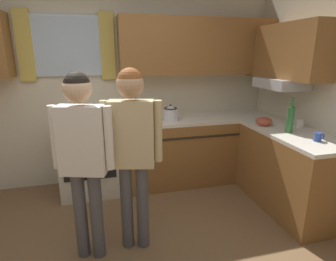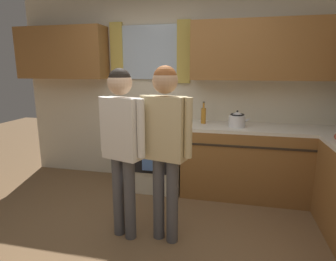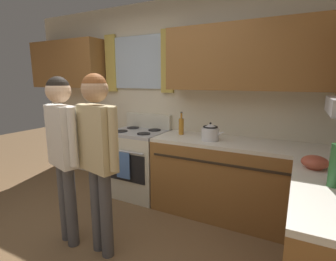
# 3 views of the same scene
# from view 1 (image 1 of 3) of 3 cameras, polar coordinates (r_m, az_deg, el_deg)

# --- Properties ---
(back_wall_unit) EXTENTS (4.60, 0.42, 2.60)m
(back_wall_unit) POSITION_cam_1_polar(r_m,az_deg,el_deg) (3.65, -12.90, 11.99)
(back_wall_unit) COLOR beige
(back_wall_unit) RESTS_ON ground
(kitchen_counter_run) EXTENTS (2.14, 1.90, 0.90)m
(kitchen_counter_run) POSITION_cam_1_polar(r_m,az_deg,el_deg) (3.63, 12.45, -5.17)
(kitchen_counter_run) COLOR brown
(kitchen_counter_run) RESTS_ON ground
(stove_oven) EXTENTS (0.72, 0.67, 1.10)m
(stove_oven) POSITION_cam_1_polar(r_m,az_deg,el_deg) (3.60, -15.97, -5.29)
(stove_oven) COLOR beige
(stove_oven) RESTS_ON ground
(bottle_oil_amber) EXTENTS (0.06, 0.06, 0.29)m
(bottle_oil_amber) POSITION_cam_1_polar(r_m,az_deg,el_deg) (3.54, -6.71, 4.00)
(bottle_oil_amber) COLOR #B27223
(bottle_oil_amber) RESTS_ON kitchen_counter_run
(bottle_wine_green) EXTENTS (0.08, 0.08, 0.39)m
(bottle_wine_green) POSITION_cam_1_polar(r_m,az_deg,el_deg) (3.21, 24.24, 2.25)
(bottle_wine_green) COLOR #2D6633
(bottle_wine_green) RESTS_ON kitchen_counter_run
(mug_cobalt_blue) EXTENTS (0.11, 0.07, 0.08)m
(mug_cobalt_blue) POSITION_cam_1_polar(r_m,az_deg,el_deg) (3.04, 28.96, -1.18)
(mug_cobalt_blue) COLOR #2D479E
(mug_cobalt_blue) RESTS_ON kitchen_counter_run
(mug_ceramic_white) EXTENTS (0.13, 0.08, 0.09)m
(mug_ceramic_white) POSITION_cam_1_polar(r_m,az_deg,el_deg) (3.50, 25.97, 1.33)
(mug_ceramic_white) COLOR white
(mug_ceramic_white) RESTS_ON kitchen_counter_run
(stovetop_kettle) EXTENTS (0.27, 0.20, 0.21)m
(stovetop_kettle) POSITION_cam_1_polar(r_m,az_deg,el_deg) (3.49, 0.54, 3.72)
(stovetop_kettle) COLOR silver
(stovetop_kettle) RESTS_ON kitchen_counter_run
(mixing_bowl) EXTENTS (0.19, 0.19, 0.10)m
(mixing_bowl) POSITION_cam_1_polar(r_m,az_deg,el_deg) (3.44, 19.43, 1.80)
(mixing_bowl) COLOR #B24C38
(mixing_bowl) RESTS_ON kitchen_counter_run
(adult_left) EXTENTS (0.48, 0.25, 1.61)m
(adult_left) POSITION_cam_1_polar(r_m,az_deg,el_deg) (2.26, -17.49, -3.46)
(adult_left) COLOR #4C4C51
(adult_left) RESTS_ON ground
(adult_in_plaid) EXTENTS (0.49, 0.24, 1.63)m
(adult_in_plaid) POSITION_cam_1_polar(r_m,az_deg,el_deg) (2.30, -7.52, -2.21)
(adult_in_plaid) COLOR #4C4C51
(adult_in_plaid) RESTS_ON ground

